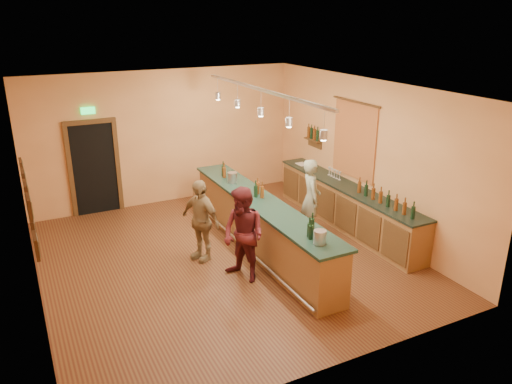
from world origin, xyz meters
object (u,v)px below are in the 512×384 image
customer_b (200,220)px  back_counter (347,206)px  tasting_bar (261,222)px  bartender (311,198)px  customer_a (243,235)px  bar_stool (252,196)px

customer_b → back_counter: bearing=66.4°
back_counter → tasting_bar: tasting_bar is taller
bartender → customer_a: bearing=137.2°
customer_a → back_counter: bearing=87.3°
tasting_bar → bar_stool: bearing=69.5°
back_counter → bartender: bearing=179.9°
tasting_bar → customer_b: 1.19m
bartender → bar_stool: (-0.65, 1.46, -0.34)m
tasting_bar → customer_b: bearing=170.9°
customer_a → bar_stool: customer_a is taller
bartender → customer_b: bartender is taller
tasting_bar → bartender: bearing=8.3°
tasting_bar → bar_stool: tasting_bar is taller
tasting_bar → customer_a: 1.19m
customer_a → customer_b: customer_a is taller
bar_stool → tasting_bar: bearing=-110.5°
customer_a → bartender: bearing=95.0°
bartender → bar_stool: size_ratio=2.60×
back_counter → customer_a: size_ratio=2.71×
bartender → customer_a: customer_a is taller
customer_b → bar_stool: customer_b is taller
customer_b → customer_a: bearing=-3.4°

